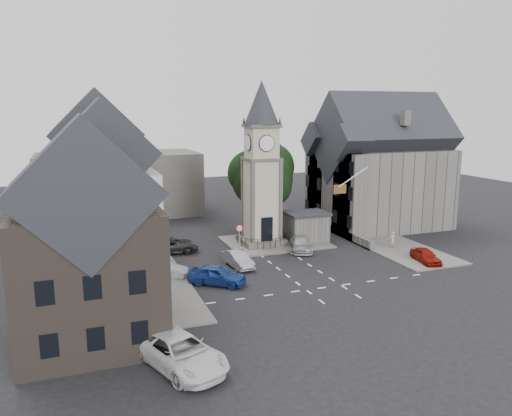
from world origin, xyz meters
name	(u,v)px	position (x,y,z in m)	size (l,w,h in m)	color
ground	(294,267)	(0.00, 0.00, 0.00)	(120.00, 120.00, 0.00)	black
pavement_west	(139,262)	(-12.50, 6.00, 0.07)	(6.00, 30.00, 0.14)	#595651
pavement_east	(363,233)	(12.00, 8.00, 0.07)	(6.00, 26.00, 0.14)	#595651
central_island	(275,242)	(1.50, 8.00, 0.08)	(10.00, 8.00, 0.16)	#595651
road_markings	(324,288)	(0.00, -5.50, 0.01)	(20.00, 8.00, 0.01)	silver
clock_tower	(262,165)	(0.00, 7.99, 8.12)	(4.86, 4.86, 16.25)	#4C4944
stone_shelter	(306,227)	(4.80, 7.50, 1.55)	(4.30, 3.30, 3.08)	#5B5854
town_tree	(262,170)	(2.00, 13.00, 6.97)	(7.20, 7.20, 10.80)	black
warning_sign_post	(239,233)	(-3.20, 5.43, 2.03)	(0.70, 0.19, 2.85)	black
terrace_pink	(94,177)	(-15.50, 16.00, 6.58)	(8.10, 7.60, 12.80)	#C6888D
terrace_cream	(98,188)	(-15.50, 8.00, 6.58)	(8.10, 7.60, 12.80)	beige
terrace_tudor	(105,209)	(-15.50, 0.00, 6.19)	(8.10, 7.60, 12.00)	silver
building_sw_stone	(89,255)	(-17.00, -9.00, 5.35)	(8.60, 7.60, 10.40)	#4C4139
backdrop_west	(119,184)	(-12.00, 28.00, 4.00)	(20.00, 10.00, 8.00)	#4C4944
east_building	(378,173)	(15.59, 11.00, 6.26)	(14.40, 11.40, 12.60)	#5B5854
east_boundary_wall	(332,228)	(9.20, 10.00, 0.45)	(0.40, 16.00, 0.90)	#5B5854
flagpole	(353,177)	(8.00, 4.00, 7.00)	(3.68, 0.10, 2.74)	white
car_west_blue	(217,275)	(-7.50, -1.96, 0.78)	(1.83, 4.56, 1.55)	navy
car_west_silver	(164,269)	(-11.09, 1.27, 0.65)	(1.37, 3.94, 1.30)	#A1A2A9
car_west_grey	(170,245)	(-9.29, 8.00, 0.74)	(2.47, 5.36, 1.49)	#27282A
car_island_silver	(238,259)	(-4.57, 1.70, 0.68)	(1.44, 4.12, 1.36)	#989BA0
car_island_east	(301,244)	(2.78, 4.50, 0.67)	(1.88, 4.62, 1.34)	#B3B4BB
car_east_red	(426,256)	(11.50, -3.00, 0.65)	(1.53, 3.80, 1.29)	maroon
van_sw_white	(180,352)	(-12.86, -13.61, 0.86)	(2.85, 6.19, 1.72)	silver
pedestrian	(392,240)	(11.50, 2.00, 0.86)	(0.63, 0.41, 1.72)	#B5A696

